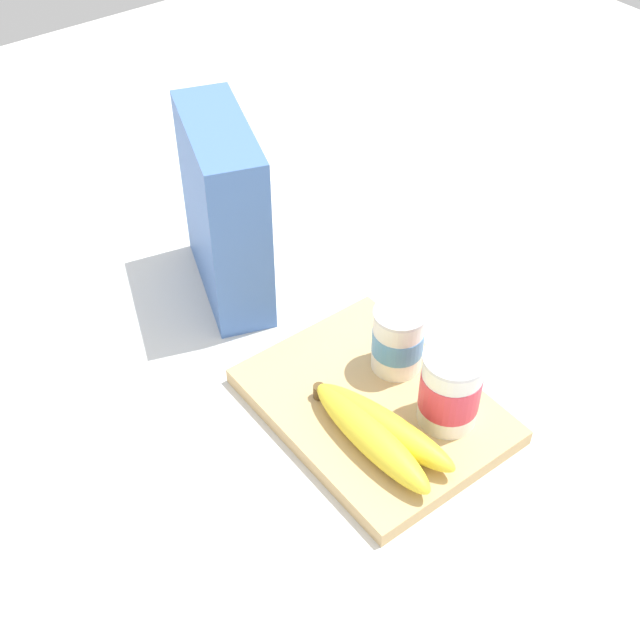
{
  "coord_description": "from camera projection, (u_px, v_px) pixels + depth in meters",
  "views": [
    {
      "loc": [
        0.48,
        -0.44,
        0.75
      ],
      "look_at": [
        -0.1,
        0.0,
        0.07
      ],
      "focal_mm": 47.28,
      "sensor_mm": 36.0,
      "label": 1
    }
  ],
  "objects": [
    {
      "name": "ground_plane",
      "position": [
        373.0,
        412.0,
        0.99
      ],
      "size": [
        2.4,
        2.4,
        0.0
      ],
      "primitive_type": "plane",
      "color": "silver"
    },
    {
      "name": "cutting_board",
      "position": [
        374.0,
        406.0,
        0.98
      ],
      "size": [
        0.29,
        0.22,
        0.02
      ],
      "primitive_type": "cube",
      "color": "tan",
      "rests_on": "ground_plane"
    },
    {
      "name": "cereal_box",
      "position": [
        225.0,
        211.0,
        1.07
      ],
      "size": [
        0.22,
        0.14,
        0.25
      ],
      "primitive_type": "cube",
      "rotation": [
        0.0,
        0.0,
        2.8
      ],
      "color": "#4770B7",
      "rests_on": "ground_plane"
    },
    {
      "name": "yogurt_cup_front",
      "position": [
        398.0,
        339.0,
        0.99
      ],
      "size": [
        0.06,
        0.06,
        0.09
      ],
      "color": "white",
      "rests_on": "cutting_board"
    },
    {
      "name": "yogurt_cup_back",
      "position": [
        450.0,
        389.0,
        0.92
      ],
      "size": [
        0.07,
        0.07,
        0.1
      ],
      "color": "white",
      "rests_on": "cutting_board"
    },
    {
      "name": "banana_bunch",
      "position": [
        377.0,
        431.0,
        0.92
      ],
      "size": [
        0.19,
        0.08,
        0.04
      ],
      "color": "yellow",
      "rests_on": "cutting_board"
    }
  ]
}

